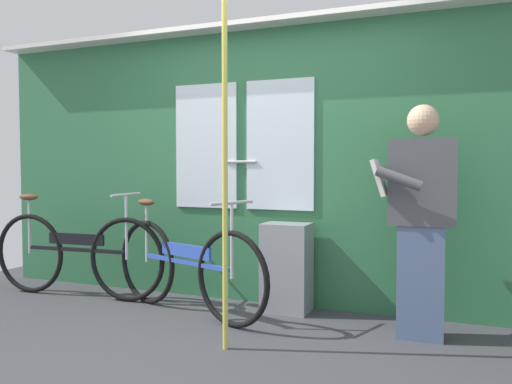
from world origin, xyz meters
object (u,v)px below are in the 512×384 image
Objects in this scene: passenger_reading_newspaper at (420,216)px; bicycle_near_door at (185,267)px; trash_bin_by_wall at (287,267)px; handrail_pole at (225,167)px; bicycle_leaning_behind at (76,254)px.

bicycle_near_door is at bearing 0.05° from passenger_reading_newspaper.
bicycle_near_door is 1.03× the size of passenger_reading_newspaper.
trash_bin_by_wall is at bearing 47.10° from bicycle_near_door.
trash_bin_by_wall is at bearing 84.84° from handrail_pole.
trash_bin_by_wall is (0.73, 0.38, -0.02)m from bicycle_near_door.
bicycle_leaning_behind is at bearing -166.17° from bicycle_near_door.
passenger_reading_newspaper is at bearing -15.65° from trash_bin_by_wall.
trash_bin_by_wall is (-1.05, 0.30, -0.48)m from passenger_reading_newspaper.
handrail_pole is (-0.09, -0.98, 0.82)m from trash_bin_by_wall.
trash_bin_by_wall is 0.31× the size of handrail_pole.
passenger_reading_newspaper is 1.38m from handrail_pole.
passenger_reading_newspaper reaches higher than trash_bin_by_wall.
handrail_pole reaches higher than bicycle_leaning_behind.
handrail_pole is at bearing -24.93° from bicycle_leaning_behind.
handrail_pole is (-1.14, -0.69, 0.33)m from passenger_reading_newspaper.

